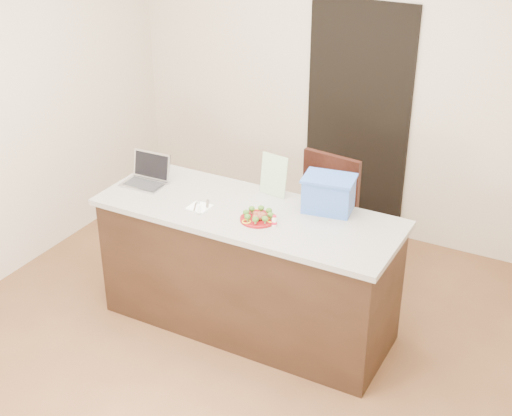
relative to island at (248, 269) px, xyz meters
The scene contains 16 objects.
ground 0.53m from the island, 90.00° to the right, with size 4.00×4.00×0.00m, color brown.
room_shell 1.18m from the island, 90.00° to the right, with size 4.00×4.00×4.00m.
doorway 1.81m from the island, 86.69° to the left, with size 0.90×0.02×2.00m, color black.
island is the anchor object (origin of this frame).
plate 0.49m from the island, 34.66° to the right, with size 0.24×0.24×0.02m.
meatballs 0.51m from the island, 33.64° to the right, with size 0.10×0.10×0.04m.
broccoli 0.53m from the island, 34.66° to the right, with size 0.20×0.20×0.04m.
pepper_rings 0.50m from the island, 34.66° to the right, with size 0.20×0.22×0.01m.
napkin 0.56m from the island, 158.97° to the right, with size 0.14×0.14×0.01m, color white.
fork 0.58m from the island, 161.48° to the right, with size 0.06×0.15×0.00m.
knife 0.56m from the island, 153.54° to the right, with size 0.08×0.21×0.01m.
yogurt_bottle 0.56m from the island, 23.09° to the right, with size 0.03×0.03×0.07m.
laptop 0.98m from the island, behind, with size 0.31×0.24×0.21m.
leaflet 0.67m from the island, 81.26° to the left, with size 0.20×0.00×0.29m, color silver.
blue_box 0.79m from the island, 28.53° to the left, with size 0.37×0.29×0.24m.
chair 0.78m from the island, 71.29° to the left, with size 0.52×0.52×1.05m.
Camera 1 is at (2.03, -3.40, 3.09)m, focal length 50.00 mm.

